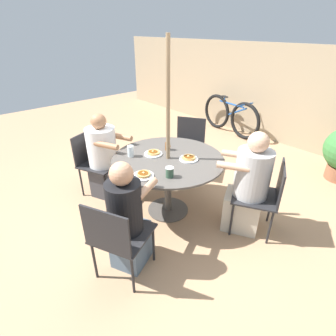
% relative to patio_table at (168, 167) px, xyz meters
% --- Properties ---
extents(ground_plane, '(12.00, 12.00, 0.00)m').
position_rel_patio_table_xyz_m(ground_plane, '(0.00, 0.00, -0.62)').
color(ground_plane, tan).
extents(back_fence, '(10.00, 0.06, 1.81)m').
position_rel_patio_table_xyz_m(back_fence, '(0.00, 3.16, 0.28)').
color(back_fence, tan).
rests_on(back_fence, ground).
extents(patio_table, '(1.29, 1.29, 0.74)m').
position_rel_patio_table_xyz_m(patio_table, '(0.00, 0.00, 0.00)').
color(patio_table, '#4C4742').
rests_on(patio_table, ground).
extents(umbrella_pole, '(0.04, 0.04, 2.01)m').
position_rel_patio_table_xyz_m(umbrella_pole, '(0.00, 0.00, 0.38)').
color(umbrella_pole, '#846B4C').
rests_on(umbrella_pole, ground).
extents(patio_chair_north, '(0.61, 0.61, 0.84)m').
position_rel_patio_table_xyz_m(patio_chair_north, '(-1.00, -0.43, -0.13)').
color(patio_chair_north, '#232326').
rests_on(patio_chair_north, ground).
extents(diner_north, '(0.61, 0.53, 1.14)m').
position_rel_patio_table_xyz_m(diner_north, '(-0.84, -0.36, -0.11)').
color(diner_north, '#3D3D42').
rests_on(diner_north, ground).
extents(patio_chair_east, '(0.62, 0.62, 0.84)m').
position_rel_patio_table_xyz_m(patio_chair_east, '(0.45, -0.99, -0.13)').
color(patio_chair_east, '#232326').
rests_on(patio_chair_east, ground).
extents(diner_east, '(0.47, 0.54, 1.12)m').
position_rel_patio_table_xyz_m(diner_east, '(0.38, -0.83, -0.10)').
color(diner_east, slate).
rests_on(diner_east, ground).
extents(patio_chair_south, '(0.63, 0.63, 0.84)m').
position_rel_patio_table_xyz_m(patio_chair_south, '(0.95, 0.52, -0.13)').
color(patio_chair_south, '#232326').
rests_on(patio_chair_south, ground).
extents(diner_south, '(0.61, 0.55, 1.17)m').
position_rel_patio_table_xyz_m(diner_south, '(0.80, 0.44, -0.09)').
color(diner_south, beige).
rests_on(diner_south, ground).
extents(patio_chair_west, '(0.64, 0.64, 0.84)m').
position_rel_patio_table_xyz_m(patio_chair_west, '(-0.56, 0.93, -0.13)').
color(patio_chair_west, '#232326').
rests_on(patio_chair_west, ground).
extents(pancake_plate_a, '(0.21, 0.21, 0.05)m').
position_rel_patio_table_xyz_m(pancake_plate_a, '(-0.19, -0.07, 0.13)').
color(pancake_plate_a, white).
rests_on(pancake_plate_a, patio_table).
extents(pancake_plate_b, '(0.21, 0.21, 0.05)m').
position_rel_patio_table_xyz_m(pancake_plate_b, '(0.15, -0.46, 0.13)').
color(pancake_plate_b, white).
rests_on(pancake_plate_b, patio_table).
extents(pancake_plate_c, '(0.21, 0.21, 0.05)m').
position_rel_patio_table_xyz_m(pancake_plate_c, '(0.19, 0.15, 0.13)').
color(pancake_plate_c, white).
rests_on(pancake_plate_c, patio_table).
extents(syrup_bottle, '(0.08, 0.06, 0.13)m').
position_rel_patio_table_xyz_m(syrup_bottle, '(-0.17, 0.15, 0.16)').
color(syrup_bottle, brown).
rests_on(syrup_bottle, patio_table).
extents(coffee_cup, '(0.08, 0.08, 0.11)m').
position_rel_patio_table_xyz_m(coffee_cup, '(0.33, -0.27, 0.17)').
color(coffee_cup, '#33513D').
rests_on(coffee_cup, patio_table).
extents(drinking_glass_a, '(0.07, 0.07, 0.13)m').
position_rel_patio_table_xyz_m(drinking_glass_a, '(-0.32, -0.29, 0.18)').
color(drinking_glass_a, silver).
rests_on(drinking_glass_a, patio_table).
extents(bicycle, '(1.57, 0.44, 0.77)m').
position_rel_patio_table_xyz_m(bicycle, '(-1.18, 2.83, -0.24)').
color(bicycle, black).
rests_on(bicycle, ground).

